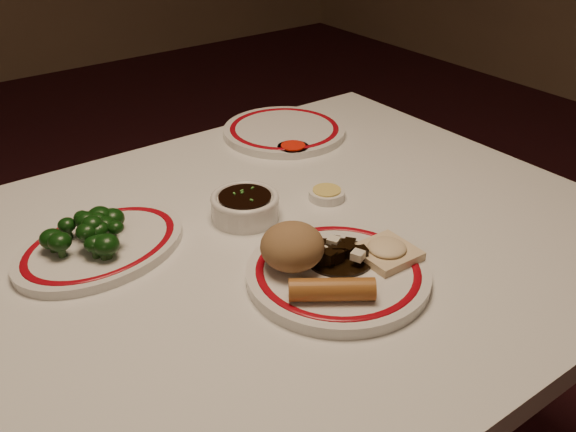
# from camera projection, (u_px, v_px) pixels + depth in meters

# --- Properties ---
(dining_table) EXTENTS (1.20, 0.90, 0.75)m
(dining_table) POSITION_uv_depth(u_px,v_px,m) (257.00, 293.00, 1.05)
(dining_table) COLOR silver
(dining_table) RESTS_ON ground
(main_plate) EXTENTS (0.30, 0.30, 0.02)m
(main_plate) POSITION_uv_depth(u_px,v_px,m) (338.00, 274.00, 0.92)
(main_plate) COLOR silver
(main_plate) RESTS_ON dining_table
(rice_mound) EXTENTS (0.09, 0.09, 0.07)m
(rice_mound) POSITION_uv_depth(u_px,v_px,m) (292.00, 246.00, 0.91)
(rice_mound) COLOR olive
(rice_mound) RESTS_ON main_plate
(spring_roll) EXTENTS (0.11, 0.09, 0.03)m
(spring_roll) POSITION_uv_depth(u_px,v_px,m) (332.00, 290.00, 0.85)
(spring_roll) COLOR #A56428
(spring_roll) RESTS_ON main_plate
(fried_wonton) EXTENTS (0.08, 0.08, 0.02)m
(fried_wonton) POSITION_uv_depth(u_px,v_px,m) (387.00, 251.00, 0.94)
(fried_wonton) COLOR beige
(fried_wonton) RESTS_ON main_plate
(stirfry_heap) EXTENTS (0.10, 0.10, 0.03)m
(stirfry_heap) POSITION_uv_depth(u_px,v_px,m) (337.00, 253.00, 0.93)
(stirfry_heap) COLOR black
(stirfry_heap) RESTS_ON main_plate
(broccoli_plate) EXTENTS (0.32, 0.29, 0.02)m
(broccoli_plate) POSITION_uv_depth(u_px,v_px,m) (101.00, 246.00, 0.98)
(broccoli_plate) COLOR silver
(broccoli_plate) RESTS_ON dining_table
(broccoli_pile) EXTENTS (0.14, 0.12, 0.05)m
(broccoli_pile) POSITION_uv_depth(u_px,v_px,m) (95.00, 231.00, 0.97)
(broccoli_pile) COLOR #23471C
(broccoli_pile) RESTS_ON broccoli_plate
(soy_bowl) EXTENTS (0.11, 0.11, 0.04)m
(soy_bowl) POSITION_uv_depth(u_px,v_px,m) (245.00, 207.00, 1.07)
(soy_bowl) COLOR silver
(soy_bowl) RESTS_ON dining_table
(sweet_sour_dish) EXTENTS (0.06, 0.06, 0.02)m
(sweet_sour_dish) POSITION_uv_depth(u_px,v_px,m) (293.00, 150.00, 1.30)
(sweet_sour_dish) COLOR silver
(sweet_sour_dish) RESTS_ON dining_table
(mustard_dish) EXTENTS (0.06, 0.06, 0.02)m
(mustard_dish) POSITION_uv_depth(u_px,v_px,m) (327.00, 194.00, 1.13)
(mustard_dish) COLOR silver
(mustard_dish) RESTS_ON dining_table
(far_plate) EXTENTS (0.31, 0.31, 0.02)m
(far_plate) POSITION_uv_depth(u_px,v_px,m) (284.00, 131.00, 1.38)
(far_plate) COLOR silver
(far_plate) RESTS_ON dining_table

